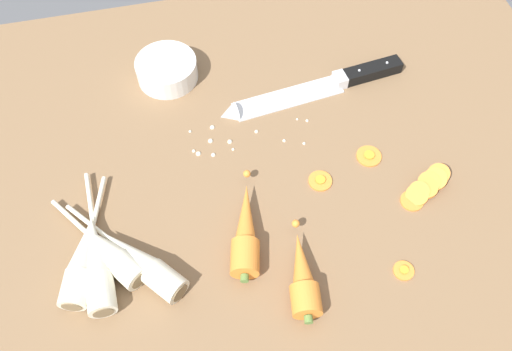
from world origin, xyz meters
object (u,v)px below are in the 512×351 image
parsnip_front (109,252)px  carrot_slice_stray_mid (369,156)px  whole_carrot_second (303,276)px  carrot_slice_stray_near (320,180)px  carrot_slice_stray_far (404,270)px  parsnip_mid_left (83,260)px  carrot_slice_stack (426,187)px  parsnip_back (140,262)px  chefs_knife (310,90)px  whole_carrot (246,231)px  prep_bowl (167,69)px  parsnip_mid_right (97,262)px

parsnip_front → carrot_slice_stray_mid: size_ratio=4.23×
whole_carrot_second → carrot_slice_stray_near: size_ratio=4.06×
parsnip_front → carrot_slice_stray_far: size_ratio=5.77×
whole_carrot_second → parsnip_mid_left: 31.49cm
whole_carrot_second → carrot_slice_stack: size_ratio=1.74×
parsnip_front → carrot_slice_stray_far: (41.11, -11.60, -1.62)cm
carrot_slice_stray_far → parsnip_back: bearing=166.2°
parsnip_mid_left → carrot_slice_stray_far: parsnip_mid_left is taller
whole_carrot_second → carrot_slice_stack: (23.09, 10.41, -1.02)cm
carrot_slice_stack → carrot_slice_stray_near: bearing=161.0°
chefs_knife → carrot_slice_stray_near: size_ratio=9.10×
parsnip_mid_left → carrot_slice_stray_far: 46.29cm
whole_carrot → carrot_slice_stray_far: (21.18, -10.37, -1.74)cm
whole_carrot_second → carrot_slice_stray_near: 17.55cm
whole_carrot_second → parsnip_mid_left: bearing=162.3°
parsnip_mid_left → prep_bowl: bearing=63.9°
parsnip_mid_right → carrot_slice_stray_near: (35.57, 6.99, -1.62)cm
parsnip_mid_left → carrot_slice_stack: parsnip_mid_left is taller
whole_carrot_second → parsnip_mid_right: whole_carrot_second is taller
whole_carrot → carrot_slice_stray_near: bearing=27.3°
whole_carrot_second → parsnip_back: whole_carrot_second is taller
parsnip_front → carrot_slice_stray_far: bearing=-15.8°
whole_carrot_second → carrot_slice_stray_near: whole_carrot_second is taller
parsnip_back → prep_bowl: size_ratio=1.77×
chefs_knife → parsnip_mid_right: 46.87cm
whole_carrot_second → parsnip_mid_left: size_ratio=0.73×
carrot_slice_stack → prep_bowl: (-36.34, 33.30, 1.07)cm
parsnip_mid_left → prep_bowl: 38.04cm
whole_carrot → carrot_slice_stack: bearing=3.4°
parsnip_back → chefs_knife: bearing=39.2°
chefs_knife → whole_carrot_second: whole_carrot_second is taller
carrot_slice_stray_mid → carrot_slice_stray_far: bearing=-95.3°
carrot_slice_stray_far → whole_carrot_second: bearing=173.4°
whole_carrot → carrot_slice_stray_far: size_ratio=5.95×
parsnip_mid_left → parsnip_back: (8.01, -2.21, -0.00)cm
parsnip_back → parsnip_mid_left: bearing=164.6°
whole_carrot → parsnip_mid_right: size_ratio=0.76×
parsnip_mid_left → parsnip_mid_right: same height
carrot_slice_stack → carrot_slice_stray_far: bearing=-124.1°
parsnip_mid_left → carrot_slice_stray_mid: 47.63cm
chefs_knife → parsnip_back: size_ratio=1.79×
prep_bowl → carrot_slice_stray_far: bearing=-58.2°
parsnip_mid_right → parsnip_back: size_ratio=1.23×
parsnip_mid_right → carrot_slice_stray_near: size_ratio=6.26×
whole_carrot → parsnip_mid_right: whole_carrot is taller
parsnip_front → parsnip_mid_left: 3.77cm
prep_bowl → carrot_slice_stray_near: bearing=-53.4°
whole_carrot_second → parsnip_front: (-26.25, 9.89, -0.12)cm
whole_carrot_second → prep_bowl: bearing=106.9°
whole_carrot → parsnip_mid_right: 21.77cm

